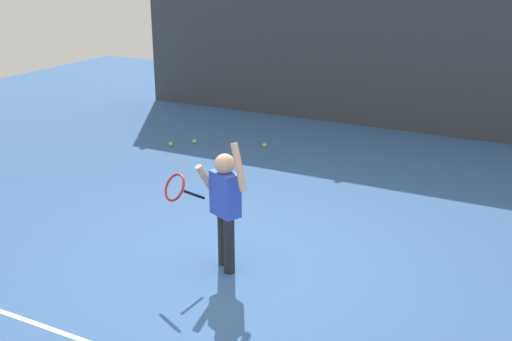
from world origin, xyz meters
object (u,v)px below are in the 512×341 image
(tennis_player, at_px, (223,201))
(tennis_ball_2, at_px, (264,145))
(tennis_ball_1, at_px, (194,141))
(tennis_ball_3, at_px, (171,144))

(tennis_player, relative_size, tennis_ball_2, 20.46)
(tennis_player, distance_m, tennis_ball_2, 4.19)
(tennis_ball_1, height_order, tennis_ball_3, same)
(tennis_player, height_order, tennis_ball_2, tennis_player)
(tennis_player, distance_m, tennis_ball_1, 4.43)
(tennis_ball_1, xyz_separation_m, tennis_ball_3, (-0.26, -0.31, 0.00))
(tennis_player, distance_m, tennis_ball_3, 4.36)
(tennis_player, xyz_separation_m, tennis_ball_3, (-2.88, 3.20, -0.69))
(tennis_player, xyz_separation_m, tennis_ball_2, (-1.49, 3.86, -0.69))
(tennis_ball_2, xyz_separation_m, tennis_ball_3, (-1.39, -0.66, 0.00))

